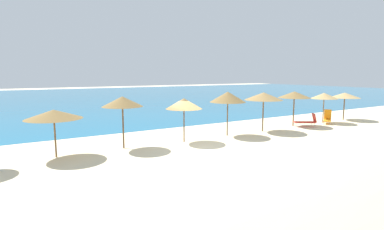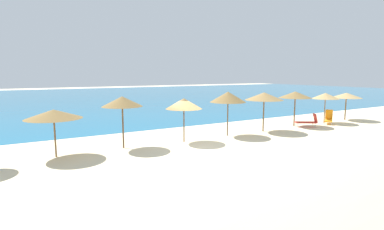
{
  "view_description": "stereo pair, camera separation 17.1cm",
  "coord_description": "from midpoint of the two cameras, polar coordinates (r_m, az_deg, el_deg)",
  "views": [
    {
      "loc": [
        -9.02,
        -14.45,
        4.11
      ],
      "look_at": [
        0.35,
        1.11,
        1.58
      ],
      "focal_mm": 28.02,
      "sensor_mm": 36.0,
      "label": 1
    },
    {
      "loc": [
        -8.87,
        -14.54,
        4.11
      ],
      "look_at": [
        0.35,
        1.11,
        1.58
      ],
      "focal_mm": 28.02,
      "sensor_mm": 36.0,
      "label": 2
    }
  ],
  "objects": [
    {
      "name": "beach_umbrella_8",
      "position": [
        24.69,
        19.26,
        3.65
      ],
      "size": [
        2.49,
        2.49,
        2.72
      ],
      "color": "brown",
      "rests_on": "ground_plane"
    },
    {
      "name": "beach_umbrella_7",
      "position": [
        21.7,
        13.78,
        3.48
      ],
      "size": [
        2.68,
        2.68,
        2.79
      ],
      "color": "brown",
      "rests_on": "ground_plane"
    },
    {
      "name": "ground_plane",
      "position": [
        17.52,
        1.15,
        -5.63
      ],
      "size": [
        160.0,
        160.0,
        0.0
      ],
      "primitive_type": "plane",
      "color": "beige"
    },
    {
      "name": "beach_umbrella_4",
      "position": [
        16.7,
        -12.87,
        2.51
      ],
      "size": [
        2.22,
        2.22,
        2.88
      ],
      "color": "brown",
      "rests_on": "ground_plane"
    },
    {
      "name": "beach_umbrella_3",
      "position": [
        16.01,
        -24.58,
        0.14
      ],
      "size": [
        2.69,
        2.69,
        2.37
      ],
      "color": "brown",
      "rests_on": "ground_plane"
    },
    {
      "name": "beach_umbrella_6",
      "position": [
        19.77,
        7.11,
        3.42
      ],
      "size": [
        2.37,
        2.37,
        2.93
      ],
      "color": "brown",
      "rests_on": "ground_plane"
    },
    {
      "name": "beach_umbrella_9",
      "position": [
        27.22,
        24.23,
        3.33
      ],
      "size": [
        2.19,
        2.19,
        2.51
      ],
      "color": "brown",
      "rests_on": "ground_plane"
    },
    {
      "name": "lounge_chair_1",
      "position": [
        24.8,
        21.42,
        -1.11
      ],
      "size": [
        1.67,
        1.37,
        1.05
      ],
      "rotation": [
        0.0,
        0.0,
        0.99
      ],
      "color": "red",
      "rests_on": "ground_plane"
    },
    {
      "name": "beach_umbrella_10",
      "position": [
        29.74,
        27.47,
        3.32
      ],
      "size": [
        2.57,
        2.57,
        2.42
      ],
      "color": "brown",
      "rests_on": "ground_plane"
    },
    {
      "name": "sea_water",
      "position": [
        54.07,
        -20.92,
        3.05
      ],
      "size": [
        160.0,
        66.31,
        0.01
      ],
      "primitive_type": "cube",
      "color": "#1E6B93",
      "rests_on": "ground_plane"
    },
    {
      "name": "lounge_chair_0",
      "position": [
        27.16,
        24.73,
        -0.61
      ],
      "size": [
        1.59,
        1.33,
        1.13
      ],
      "rotation": [
        0.0,
        0.0,
        2.16
      ],
      "color": "orange",
      "rests_on": "ground_plane"
    },
    {
      "name": "beach_umbrella_5",
      "position": [
        17.79,
        -1.28,
        2.18
      ],
      "size": [
        2.17,
        2.17,
        2.65
      ],
      "color": "brown",
      "rests_on": "ground_plane"
    }
  ]
}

